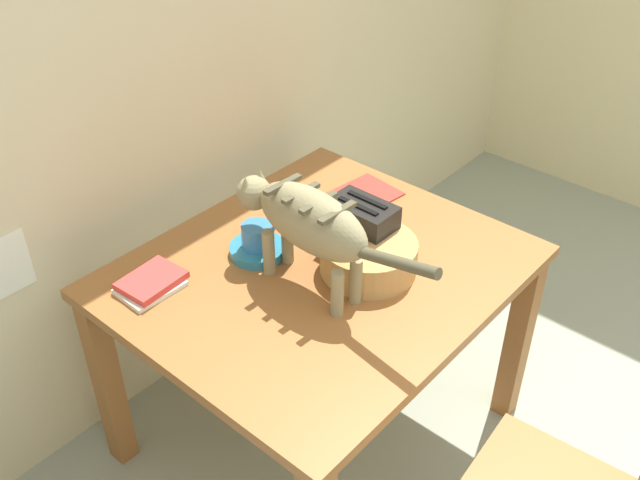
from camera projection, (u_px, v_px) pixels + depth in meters
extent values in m
cube|color=beige|center=(132.00, 52.00, 2.16)|extent=(5.15, 0.10, 2.50)
cube|color=#9A5E2E|center=(320.00, 272.00, 2.16)|extent=(1.14, 0.98, 0.03)
cube|color=brown|center=(320.00, 286.00, 2.19)|extent=(1.06, 0.90, 0.07)
cube|color=#9A5E2E|center=(518.00, 339.00, 2.45)|extent=(0.07, 0.07, 0.70)
cube|color=#9A5E2E|center=(108.00, 382.00, 2.29)|extent=(0.07, 0.07, 0.70)
cube|color=#9A5E2E|center=(322.00, 240.00, 2.92)|extent=(0.07, 0.07, 0.70)
ellipsoid|color=#90865D|center=(311.00, 222.00, 1.94)|extent=(0.15, 0.39, 0.19)
cube|color=brown|center=(337.00, 213.00, 1.85)|extent=(0.13, 0.03, 0.01)
cube|color=brown|center=(318.00, 203.00, 1.89)|extent=(0.13, 0.03, 0.01)
cube|color=brown|center=(300.00, 194.00, 1.92)|extent=(0.13, 0.03, 0.01)
cube|color=brown|center=(283.00, 185.00, 1.96)|extent=(0.13, 0.03, 0.01)
cylinder|color=#90865D|center=(269.00, 252.00, 2.09)|extent=(0.04, 0.04, 0.15)
cylinder|color=#90865D|center=(287.00, 241.00, 2.13)|extent=(0.04, 0.04, 0.15)
cylinder|color=#90865D|center=(337.00, 293.00, 1.94)|extent=(0.04, 0.04, 0.15)
cylinder|color=#90865D|center=(356.00, 281.00, 1.98)|extent=(0.04, 0.04, 0.15)
sphere|color=#90865D|center=(254.00, 193.00, 2.08)|extent=(0.10, 0.10, 0.10)
cone|color=#90865D|center=(246.00, 184.00, 2.03)|extent=(0.04, 0.04, 0.04)
cone|color=#90865D|center=(261.00, 176.00, 2.07)|extent=(0.04, 0.04, 0.04)
cylinder|color=brown|center=(399.00, 263.00, 1.77)|extent=(0.04, 0.24, 0.09)
cylinder|color=teal|center=(258.00, 250.00, 2.19)|extent=(0.17, 0.17, 0.03)
cylinder|color=#347CBC|center=(257.00, 236.00, 2.16)|extent=(0.09, 0.09, 0.08)
torus|color=#347CBC|center=(270.00, 227.00, 2.20)|extent=(0.05, 0.01, 0.05)
cube|color=red|center=(357.00, 198.00, 2.46)|extent=(0.31, 0.22, 0.01)
cube|color=silver|center=(150.00, 288.00, 2.06)|extent=(0.18, 0.13, 0.01)
cube|color=red|center=(152.00, 280.00, 2.06)|extent=(0.18, 0.14, 0.02)
cylinder|color=tan|center=(369.00, 256.00, 2.11)|extent=(0.29, 0.29, 0.10)
cylinder|color=brown|center=(369.00, 255.00, 2.11)|extent=(0.23, 0.23, 0.08)
cube|color=black|center=(362.00, 228.00, 2.17)|extent=(0.12, 0.20, 0.17)
cube|color=black|center=(358.00, 206.00, 2.10)|extent=(0.02, 0.14, 0.01)
cube|color=black|center=(367.00, 200.00, 2.13)|extent=(0.02, 0.14, 0.01)
cube|color=#9A622E|center=(497.00, 476.00, 2.17)|extent=(0.04, 0.04, 0.41)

